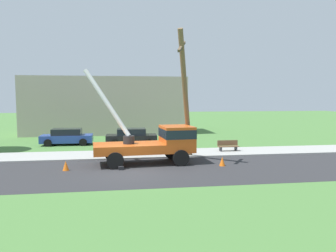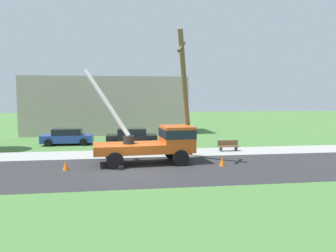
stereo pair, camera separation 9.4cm
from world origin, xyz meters
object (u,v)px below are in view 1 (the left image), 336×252
at_px(parked_sedan_black, 131,137).
at_px(park_bench, 228,146).
at_px(leaning_utility_pole, 185,96).
at_px(utility_truck, 157,141).
at_px(traffic_cone_behind, 66,166).
at_px(parked_sedan_blue, 67,137).
at_px(traffic_cone_ahead, 222,161).

height_order(parked_sedan_black, park_bench, parked_sedan_black).
relative_size(leaning_utility_pole, park_bench, 5.20).
xyz_separation_m(utility_truck, traffic_cone_behind, (-5.42, -1.35, -1.13)).
bearing_deg(traffic_cone_behind, leaning_utility_pole, 13.06).
bearing_deg(traffic_cone_behind, utility_truck, 13.95).
bearing_deg(parked_sedan_blue, utility_truck, -53.35).
height_order(utility_truck, park_bench, utility_truck).
distance_m(traffic_cone_behind, parked_sedan_black, 10.70).
distance_m(utility_truck, parked_sedan_blue, 11.50).
height_order(traffic_cone_ahead, parked_sedan_blue, parked_sedan_blue).
bearing_deg(traffic_cone_behind, park_bench, 22.51).
relative_size(utility_truck, park_bench, 4.33).
distance_m(leaning_utility_pole, parked_sedan_blue, 12.94).
distance_m(utility_truck, traffic_cone_behind, 5.70).
xyz_separation_m(utility_truck, parked_sedan_black, (-1.25, 8.49, -0.70)).
height_order(traffic_cone_behind, parked_sedan_black, parked_sedan_black).
relative_size(leaning_utility_pole, parked_sedan_blue, 1.89).
xyz_separation_m(traffic_cone_ahead, parked_sedan_blue, (-10.69, 10.68, 0.43)).
relative_size(parked_sedan_blue, park_bench, 2.75).
height_order(leaning_utility_pole, traffic_cone_ahead, leaning_utility_pole).
bearing_deg(traffic_cone_ahead, utility_truck, 159.00).
xyz_separation_m(leaning_utility_pole, parked_sedan_blue, (-8.75, 8.85, -3.53)).
xyz_separation_m(utility_truck, traffic_cone_ahead, (3.84, -1.47, -1.13)).
height_order(parked_sedan_blue, park_bench, parked_sedan_blue).
height_order(leaning_utility_pole, park_bench, leaning_utility_pole).
bearing_deg(traffic_cone_ahead, leaning_utility_pole, 136.66).
height_order(traffic_cone_behind, parked_sedan_blue, parked_sedan_blue).
height_order(utility_truck, traffic_cone_behind, utility_truck).
relative_size(traffic_cone_behind, parked_sedan_black, 0.13).
height_order(utility_truck, leaning_utility_pole, leaning_utility_pole).
bearing_deg(utility_truck, park_bench, 29.62).
distance_m(leaning_utility_pole, parked_sedan_black, 9.42).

